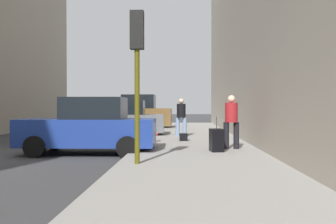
# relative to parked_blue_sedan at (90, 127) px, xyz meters

# --- Properties ---
(sidewalk) EXTENTS (4.00, 40.00, 0.15)m
(sidewalk) POSITION_rel_parked_blue_sedan_xyz_m (3.35, -0.88, -0.77)
(sidewalk) COLOR gray
(sidewalk) RESTS_ON ground_plane
(parked_blue_sedan) EXTENTS (4.21, 2.09, 1.79)m
(parked_blue_sedan) POSITION_rel_parked_blue_sedan_xyz_m (0.00, 0.00, 0.00)
(parked_blue_sedan) COLOR navy
(parked_blue_sedan) RESTS_ON ground_plane
(parked_gray_coupe) EXTENTS (4.26, 2.17, 1.79)m
(parked_gray_coupe) POSITION_rel_parked_blue_sedan_xyz_m (-0.00, 6.25, 0.00)
(parked_gray_coupe) COLOR slate
(parked_gray_coupe) RESTS_ON ground_plane
(parked_bronze_suv) EXTENTS (4.64, 2.15, 2.25)m
(parked_bronze_suv) POSITION_rel_parked_blue_sedan_xyz_m (-0.00, 12.36, 0.18)
(parked_bronze_suv) COLOR brown
(parked_bronze_suv) RESTS_ON ground_plane
(fire_hydrant) EXTENTS (0.42, 0.22, 0.70)m
(fire_hydrant) POSITION_rel_parked_blue_sedan_xyz_m (1.80, 2.33, -0.35)
(fire_hydrant) COLOR red
(fire_hydrant) RESTS_ON sidewalk
(traffic_light) EXTENTS (0.32, 0.32, 3.60)m
(traffic_light) POSITION_rel_parked_blue_sedan_xyz_m (1.85, -2.92, 1.91)
(traffic_light) COLOR #514C0F
(traffic_light) RESTS_ON sidewalk
(pedestrian_in_red_jacket) EXTENTS (0.51, 0.42, 1.71)m
(pedestrian_in_red_jacket) POSITION_rel_parked_blue_sedan_xyz_m (4.49, 0.22, 0.26)
(pedestrian_in_red_jacket) COLOR black
(pedestrian_in_red_jacket) RESTS_ON sidewalk
(pedestrian_in_jeans) EXTENTS (0.52, 0.45, 1.71)m
(pedestrian_in_jeans) POSITION_rel_parked_blue_sedan_xyz_m (2.89, 5.20, 0.26)
(pedestrian_in_jeans) COLOR #728CB2
(pedestrian_in_jeans) RESTS_ON sidewalk
(rolling_suitcase) EXTENTS (0.42, 0.60, 1.04)m
(rolling_suitcase) POSITION_rel_parked_blue_sedan_xyz_m (3.96, -0.44, -0.36)
(rolling_suitcase) COLOR black
(rolling_suitcase) RESTS_ON sidewalk
(duffel_bag) EXTENTS (0.32, 0.44, 0.28)m
(duffel_bag) POSITION_rel_parked_blue_sedan_xyz_m (2.98, 3.04, -0.56)
(duffel_bag) COLOR black
(duffel_bag) RESTS_ON sidewalk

